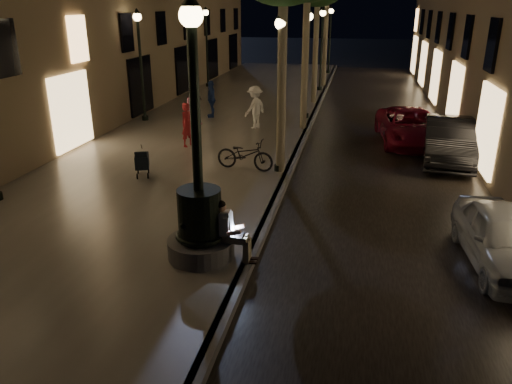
% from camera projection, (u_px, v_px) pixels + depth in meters
% --- Properties ---
extents(ground, '(120.00, 120.00, 0.00)m').
position_uv_depth(ground, '(310.00, 127.00, 22.34)').
color(ground, black).
rests_on(ground, ground).
extents(cobble_lane, '(6.00, 45.00, 0.02)m').
position_uv_depth(cobble_lane, '(378.00, 130.00, 21.78)').
color(cobble_lane, black).
rests_on(cobble_lane, ground).
extents(promenade, '(8.00, 45.00, 0.20)m').
position_uv_depth(promenade, '(223.00, 121.00, 23.04)').
color(promenade, slate).
rests_on(promenade, ground).
extents(curb_strip, '(0.25, 45.00, 0.20)m').
position_uv_depth(curb_strip, '(310.00, 125.00, 22.30)').
color(curb_strip, '#59595B').
rests_on(curb_strip, ground).
extents(fountain_lamppost, '(1.40, 1.40, 5.21)m').
position_uv_depth(fountain_lamppost, '(200.00, 212.00, 10.18)').
color(fountain_lamppost, '#59595B').
rests_on(fountain_lamppost, promenade).
extents(seated_man_laptop, '(0.93, 0.32, 1.30)m').
position_uv_depth(seated_man_laptop, '(229.00, 229.00, 10.18)').
color(seated_man_laptop, gray).
rests_on(seated_man_laptop, promenade).
extents(lamp_curb_a, '(0.36, 0.36, 4.81)m').
position_uv_depth(lamp_curb_a, '(280.00, 74.00, 14.83)').
color(lamp_curb_a, black).
rests_on(lamp_curb_a, promenade).
extents(lamp_curb_b, '(0.36, 0.36, 4.81)m').
position_uv_depth(lamp_curb_b, '(308.00, 50.00, 22.16)').
color(lamp_curb_b, black).
rests_on(lamp_curb_b, promenade).
extents(lamp_curb_c, '(0.36, 0.36, 4.81)m').
position_uv_depth(lamp_curb_c, '(322.00, 38.00, 29.49)').
color(lamp_curb_c, black).
rests_on(lamp_curb_c, promenade).
extents(lamp_curb_d, '(0.36, 0.36, 4.81)m').
position_uv_depth(lamp_curb_d, '(330.00, 31.00, 36.81)').
color(lamp_curb_d, black).
rests_on(lamp_curb_d, promenade).
extents(lamp_left_b, '(0.36, 0.36, 4.81)m').
position_uv_depth(lamp_left_b, '(140.00, 51.00, 21.64)').
color(lamp_left_b, black).
rests_on(lamp_left_b, promenade).
extents(lamp_left_c, '(0.36, 0.36, 4.81)m').
position_uv_depth(lamp_left_c, '(206.00, 37.00, 30.80)').
color(lamp_left_c, black).
rests_on(lamp_left_c, promenade).
extents(stroller, '(0.61, 0.95, 0.97)m').
position_uv_depth(stroller, '(142.00, 161.00, 15.22)').
color(stroller, black).
rests_on(stroller, promenade).
extents(car_front, '(1.74, 3.76, 1.25)m').
position_uv_depth(car_front, '(504.00, 238.00, 10.38)').
color(car_front, '#999CA0').
rests_on(car_front, ground).
extents(car_second, '(2.03, 4.68, 1.50)m').
position_uv_depth(car_second, '(448.00, 141.00, 17.25)').
color(car_second, black).
rests_on(car_second, ground).
extents(car_third, '(2.67, 5.02, 1.34)m').
position_uv_depth(car_third, '(410.00, 127.00, 19.50)').
color(car_third, maroon).
rests_on(car_third, ground).
extents(pedestrian_red, '(0.62, 0.70, 1.62)m').
position_uv_depth(pedestrian_red, '(188.00, 125.00, 18.33)').
color(pedestrian_red, '#AA2228').
rests_on(pedestrian_red, promenade).
extents(pedestrian_pink, '(0.91, 0.76, 1.69)m').
position_uv_depth(pedestrian_pink, '(192.00, 105.00, 21.58)').
color(pedestrian_pink, '#C86A8B').
rests_on(pedestrian_pink, promenade).
extents(pedestrian_white, '(1.13, 1.32, 1.78)m').
position_uv_depth(pedestrian_white, '(255.00, 107.00, 20.99)').
color(pedestrian_white, white).
rests_on(pedestrian_white, promenade).
extents(pedestrian_blue, '(0.71, 1.06, 1.68)m').
position_uv_depth(pedestrian_blue, '(211.00, 99.00, 23.08)').
color(pedestrian_blue, navy).
rests_on(pedestrian_blue, promenade).
extents(pedestrian_dark, '(0.80, 0.95, 1.64)m').
position_uv_depth(pedestrian_dark, '(194.00, 95.00, 24.23)').
color(pedestrian_dark, '#323237').
rests_on(pedestrian_dark, promenade).
extents(bicycle, '(1.96, 0.93, 0.99)m').
position_uv_depth(bicycle, '(245.00, 155.00, 15.84)').
color(bicycle, black).
rests_on(bicycle, promenade).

